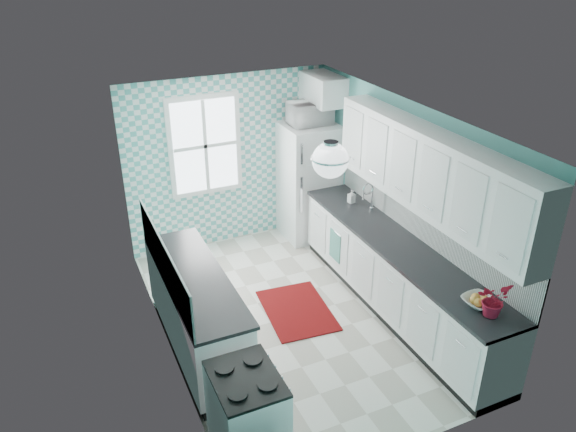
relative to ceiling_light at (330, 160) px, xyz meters
name	(u,v)px	position (x,y,z in m)	size (l,w,h in m)	color
floor	(293,317)	(0.00, 0.80, -2.33)	(3.00, 4.40, 0.02)	white
ceiling	(294,117)	(0.00, 0.80, 0.19)	(3.00, 4.40, 0.02)	white
wall_back	(229,161)	(0.00, 3.01, -1.07)	(3.00, 0.02, 2.50)	#5BB0A9
wall_front	(409,343)	(0.00, -1.41, -1.07)	(3.00, 0.02, 2.50)	#5BB0A9
wall_left	(160,254)	(-1.51, 0.80, -1.07)	(0.02, 4.40, 2.50)	#5BB0A9
wall_right	(405,202)	(1.51, 0.80, -1.07)	(0.02, 4.40, 2.50)	#5BB0A9
accent_wall	(229,161)	(0.00, 2.99, -1.07)	(3.00, 0.01, 2.50)	#50ABA6
window	(205,146)	(-0.35, 2.96, -0.77)	(1.04, 0.05, 1.44)	white
backsplash_right	(423,220)	(1.49, 0.40, -1.13)	(0.02, 3.60, 0.51)	white
backsplash_left	(164,262)	(-1.49, 0.73, -1.13)	(0.02, 2.15, 0.51)	white
upper_cabinets_right	(430,172)	(1.33, 0.20, -0.42)	(0.33, 3.20, 0.90)	white
upper_cabinet_fridge	(323,89)	(1.30, 2.63, -0.07)	(0.40, 0.74, 0.40)	white
ceiling_light	(330,160)	(0.00, 0.00, 0.00)	(0.34, 0.34, 0.35)	silver
base_cabinets_right	(397,279)	(1.20, 0.40, -1.87)	(0.60, 3.60, 0.90)	white
countertop_right	(399,246)	(1.19, 0.40, -1.40)	(0.63, 3.60, 0.04)	black
base_cabinets_left	(197,314)	(-1.20, 0.73, -1.87)	(0.60, 2.15, 0.90)	white
countertop_left	(195,278)	(-1.19, 0.73, -1.40)	(0.63, 2.15, 0.04)	black
fridge	(309,181)	(1.11, 2.63, -1.44)	(0.77, 0.76, 1.76)	white
stove	(247,414)	(-1.20, -0.84, -1.88)	(0.57, 0.70, 0.85)	white
sink	(361,214)	(1.20, 1.29, -1.39)	(0.44, 0.37, 0.53)	silver
rug	(297,310)	(0.10, 0.88, -2.32)	(0.76, 1.09, 0.02)	maroon
dish_towel	(335,246)	(0.89, 1.38, -1.84)	(0.02, 0.28, 0.41)	#5A9D9D
fruit_bowl	(479,302)	(1.20, -0.92, -1.34)	(0.31, 0.31, 0.08)	white
potted_plant	(493,300)	(1.20, -1.09, -1.22)	(0.30, 0.26, 0.33)	#A70714
soap_bottle	(352,196)	(1.25, 1.62, -1.29)	(0.08, 0.08, 0.18)	#B2C3C9
microwave	(310,113)	(1.11, 2.63, -0.40)	(0.59, 0.40, 0.33)	silver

